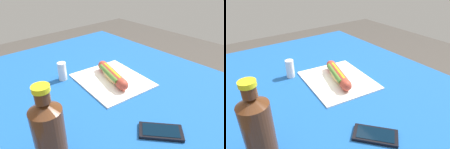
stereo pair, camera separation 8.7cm
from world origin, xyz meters
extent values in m
cylinder|color=brown|center=(0.46, -0.38, 0.35)|extent=(0.07, 0.07, 0.70)
cube|color=brown|center=(0.00, 0.00, 0.71)|extent=(1.09, 0.92, 0.03)
cube|color=#19519E|center=(0.00, 0.00, 0.73)|extent=(1.15, 0.98, 0.00)
cube|color=white|center=(-0.02, -0.06, 0.73)|extent=(0.32, 0.29, 0.01)
ellipsoid|color=#DBB26B|center=(-0.02, -0.06, 0.76)|extent=(0.19, 0.10, 0.04)
cylinder|color=#A83D2D|center=(-0.02, -0.06, 0.76)|extent=(0.20, 0.09, 0.04)
sphere|color=#A83D2D|center=(0.07, -0.08, 0.76)|extent=(0.04, 0.04, 0.04)
sphere|color=#A83D2D|center=(-0.12, -0.03, 0.76)|extent=(0.04, 0.04, 0.04)
cube|color=yellow|center=(-0.02, -0.06, 0.78)|extent=(0.14, 0.05, 0.00)
cylinder|color=#4C7A2D|center=(-0.02, -0.04, 0.77)|extent=(0.16, 0.06, 0.02)
cube|color=black|center=(-0.35, 0.04, 0.73)|extent=(0.14, 0.13, 0.01)
cube|color=black|center=(-0.35, 0.04, 0.74)|extent=(0.11, 0.11, 0.00)
cylinder|color=#4C2814|center=(-0.24, 0.33, 0.81)|extent=(0.07, 0.07, 0.17)
cone|color=#4C2814|center=(-0.24, 0.33, 0.91)|extent=(0.07, 0.07, 0.02)
cylinder|color=#4C2814|center=(-0.24, 0.33, 0.93)|extent=(0.03, 0.03, 0.03)
cylinder|color=yellow|center=(-0.24, 0.33, 0.95)|extent=(0.04, 0.04, 0.01)
cylinder|color=silver|center=(0.13, 0.09, 0.77)|extent=(0.04, 0.04, 0.08)
camera|label=1|loc=(-0.59, 0.45, 1.17)|focal=32.99mm
camera|label=2|loc=(-0.64, 0.39, 1.17)|focal=32.99mm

